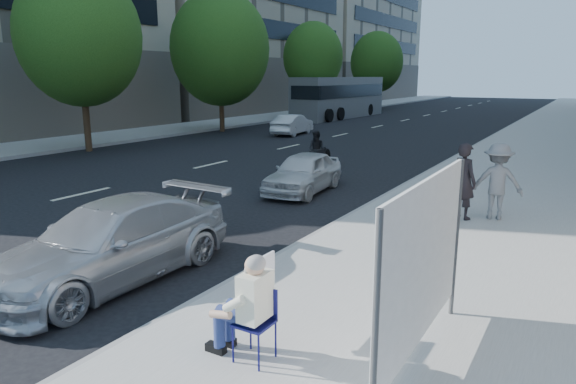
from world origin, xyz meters
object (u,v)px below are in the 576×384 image
Objects in this scene: parked_sedan at (111,242)px; jogger at (497,181)px; protest_banner at (423,262)px; white_sedan_near at (303,172)px; motorcycle at (317,152)px; pedestrian_woman at (464,181)px; white_sedan_mid at (292,125)px; bus at (340,98)px; seated_protester at (247,300)px.

jogger is at bearing 55.04° from parked_sedan.
protest_banner is at bearing 81.10° from jogger.
motorcycle reaches higher than white_sedan_near.
motorcycle is at bearing -6.94° from pedestrian_woman.
parked_sedan is 1.27× the size of white_sedan_mid.
jogger reaches higher than parked_sedan.
bus reaches higher than white_sedan_mid.
white_sedan_mid is at bearing -74.95° from bus.
jogger reaches higher than white_sedan_mid.
motorcycle is at bearing 114.12° from seated_protester.
seated_protester is at bearing -154.16° from protest_banner.
pedestrian_woman reaches higher than seated_protester.
seated_protester is 9.57m from white_sedan_near.
seated_protester reaches higher than parked_sedan.
white_sedan_near is 28.51m from bus.
pedestrian_woman is at bearing 98.36° from protest_banner.
protest_banner is at bearing -0.72° from parked_sedan.
jogger is 8.51m from parked_sedan.
jogger is at bearing 79.45° from seated_protester.
jogger is 8.39m from motorcycle.
seated_protester is at bearing 114.51° from pedestrian_woman.
bus reaches higher than jogger.
motorcycle is (-7.05, 4.54, -0.40)m from jogger.
protest_banner is at bearing 128.96° from pedestrian_woman.
jogger is 1.00× the size of pedestrian_woman.
motorcycle is at bearing 122.43° from protest_banner.
bus is at bearing 107.37° from white_sedan_near.
white_sedan_mid is (-12.10, 21.81, -0.28)m from seated_protester.
white_sedan_mid is at bearing 123.55° from protest_banner.
parked_sedan is 2.25× the size of motorcycle.
protest_banner is 0.87× the size of white_sedan_near.
seated_protester reaches higher than white_sedan_near.
parked_sedan is (-3.56, 1.06, -0.20)m from seated_protester.
bus is (-16.63, 26.99, 0.60)m from jogger.
bus reaches higher than protest_banner.
bus is (-15.97, 27.35, 0.60)m from pedestrian_woman.
seated_protester is 0.43× the size of protest_banner.
jogger is 0.87× the size of motorcycle.
seated_protester is 0.28× the size of parked_sedan.
pedestrian_woman is 5.01m from white_sedan_near.
white_sedan_near is (-0.50, 7.61, -0.07)m from parked_sedan.
jogger is at bearing -39.34° from motorcycle.
motorcycle is (-7.36, 11.58, -0.76)m from protest_banner.
bus reaches higher than white_sedan_near.
parked_sedan is at bearing 177.94° from protest_banner.
white_sedan_mid is (-13.89, 20.94, -0.80)m from protest_banner.
white_sedan_near reaches higher than white_sedan_mid.
white_sedan_mid is at bearing 119.03° from seated_protester.
pedestrian_woman is 0.39× the size of parked_sedan.
protest_banner is 1.49× the size of motorcycle.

